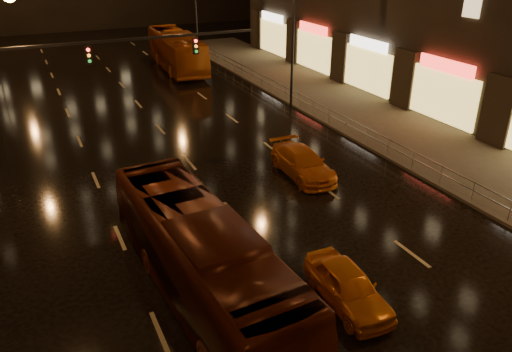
# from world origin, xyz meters

# --- Properties ---
(ground) EXTENTS (140.00, 140.00, 0.00)m
(ground) POSITION_xyz_m (0.00, 20.00, 0.00)
(ground) COLOR black
(ground) RESTS_ON ground
(sidewalk_right) EXTENTS (7.00, 70.00, 0.15)m
(sidewalk_right) POSITION_xyz_m (13.50, 15.00, 0.07)
(sidewalk_right) COLOR #38332D
(sidewalk_right) RESTS_ON ground
(traffic_signal) EXTENTS (15.31, 0.32, 6.20)m
(traffic_signal) POSITION_xyz_m (-5.06, 20.00, 4.74)
(traffic_signal) COLOR black
(traffic_signal) RESTS_ON ground
(railing_right) EXTENTS (0.05, 56.00, 1.00)m
(railing_right) POSITION_xyz_m (10.20, 18.00, 0.90)
(railing_right) COLOR #99999E
(railing_right) RESTS_ON sidewalk_right
(bus_red) EXTENTS (3.36, 11.50, 3.16)m
(bus_red) POSITION_xyz_m (-3.15, 5.05, 1.58)
(bus_red) COLOR #4F190B
(bus_red) RESTS_ON ground
(bus_curb) EXTENTS (3.67, 12.53, 3.45)m
(bus_curb) POSITION_xyz_m (6.00, 37.62, 1.72)
(bus_curb) COLOR #A94A10
(bus_curb) RESTS_ON ground
(taxi_near) EXTENTS (1.75, 3.97, 1.33)m
(taxi_near) POSITION_xyz_m (1.05, 2.70, 0.66)
(taxi_near) COLOR orange
(taxi_near) RESTS_ON ground
(taxi_far) EXTENTS (2.10, 4.80, 1.37)m
(taxi_far) POSITION_xyz_m (4.76, 12.03, 0.69)
(taxi_far) COLOR #D36513
(taxi_far) RESTS_ON ground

